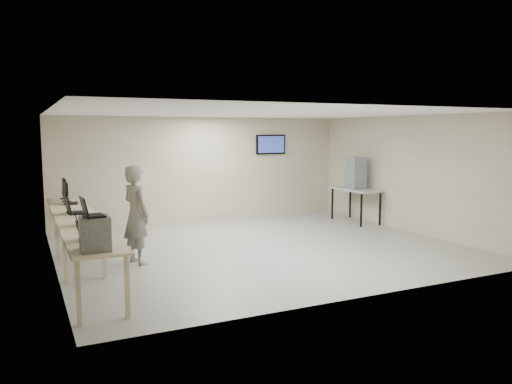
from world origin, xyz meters
name	(u,v)px	position (x,y,z in m)	size (l,w,h in m)	color
room	(260,180)	(0.03, 0.06, 1.41)	(8.01, 7.01, 2.81)	#A3A3A3
workbench	(79,222)	(-3.59, 0.00, 0.83)	(0.76, 6.00, 0.90)	beige
equipment_box	(95,233)	(-3.65, -2.65, 1.12)	(0.37, 0.42, 0.44)	gray
laptop_on_box	(90,212)	(-3.70, -2.65, 1.41)	(0.30, 0.35, 0.26)	black
laptop_0	(88,235)	(-3.66, -2.00, 0.97)	(0.38, 0.41, 0.27)	black
laptop_1	(81,222)	(-3.63, -0.80, 0.97)	(0.29, 0.35, 0.26)	black
laptop_2	(72,210)	(-3.64, 0.51, 0.98)	(0.37, 0.42, 0.31)	black
laptop_3	(68,200)	(-3.60, 1.86, 0.98)	(0.34, 0.40, 0.29)	black
monitor_near	(66,190)	(-3.60, 2.24, 1.16)	(0.19, 0.43, 0.42)	black
monitor_far	(64,187)	(-3.60, 2.75, 1.18)	(0.21, 0.47, 0.46)	black
soldier	(136,215)	(-2.60, -0.17, 0.91)	(0.66, 0.44, 1.82)	#636555
side_table	(356,191)	(3.60, 1.57, 0.83)	(0.70, 1.50, 0.90)	#A6A6A6
storage_bins	(356,173)	(3.58, 1.57, 1.32)	(0.40, 0.45, 0.85)	gray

